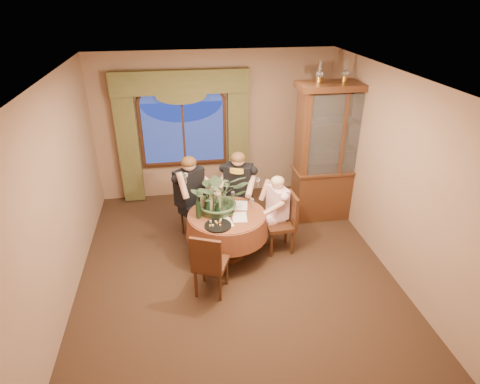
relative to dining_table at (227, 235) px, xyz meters
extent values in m
plane|color=black|center=(0.07, -0.26, -0.38)|extent=(5.00, 5.00, 0.00)
plane|color=#906D54|center=(0.07, 2.24, 1.02)|extent=(4.50, 0.00, 4.50)
plane|color=#906D54|center=(2.32, -0.26, 1.02)|extent=(0.00, 5.00, 5.00)
plane|color=white|center=(0.07, -0.26, 2.42)|extent=(5.00, 5.00, 0.00)
cube|color=#4D4C25|center=(-1.56, 2.12, 0.80)|extent=(0.38, 0.14, 2.32)
cube|color=#4D4C25|center=(0.50, 2.12, 0.80)|extent=(0.38, 0.14, 2.32)
cylinder|color=maroon|center=(0.00, 0.00, 0.00)|extent=(1.32, 1.32, 0.75)
cube|color=#3C2114|center=(2.03, 0.98, 0.84)|extent=(1.49, 0.59, 2.42)
cube|color=black|center=(0.83, 0.03, 0.10)|extent=(0.44, 0.44, 0.96)
cube|color=black|center=(0.28, 0.85, 0.10)|extent=(0.53, 0.53, 0.96)
cube|color=black|center=(-0.43, 0.67, 0.10)|extent=(0.58, 0.58, 0.96)
cube|color=black|center=(-0.32, -0.78, 0.10)|extent=(0.55, 0.55, 0.96)
imported|color=#3C5837|center=(-0.09, 0.13, 0.95)|extent=(0.86, 0.96, 0.75)
imported|color=#44502D|center=(0.03, -0.04, 0.40)|extent=(0.15, 0.15, 0.05)
cylinder|color=black|center=(-0.17, -0.33, 0.39)|extent=(0.38, 0.38, 0.02)
cylinder|color=tan|center=(-0.24, 0.03, 0.54)|extent=(0.07, 0.07, 0.33)
cylinder|color=black|center=(-0.15, -0.04, 0.54)|extent=(0.07, 0.07, 0.33)
cylinder|color=black|center=(-0.24, 0.13, 0.54)|extent=(0.07, 0.07, 0.33)
cylinder|color=black|center=(-0.29, -0.01, 0.54)|extent=(0.07, 0.07, 0.33)
cylinder|color=tan|center=(-0.35, 0.07, 0.54)|extent=(0.07, 0.07, 0.33)
cylinder|color=black|center=(-0.42, -0.05, 0.54)|extent=(0.07, 0.07, 0.33)
cube|color=white|center=(0.17, -0.13, 0.38)|extent=(0.24, 0.32, 0.00)
cube|color=white|center=(0.24, 0.22, 0.38)|extent=(0.26, 0.33, 0.00)
cube|color=white|center=(-0.07, -0.24, 0.38)|extent=(0.26, 0.33, 0.00)
camera|label=1|loc=(-0.62, -5.14, 3.39)|focal=30.00mm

